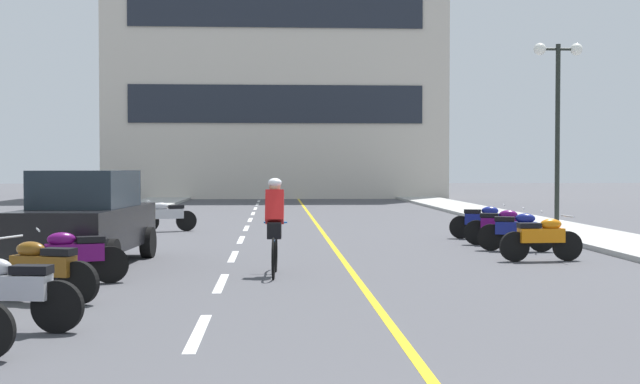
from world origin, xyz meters
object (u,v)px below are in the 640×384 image
motorcycle_5 (542,238)px  parked_car_near (86,218)px  motorcycle_2 (9,291)px  street_lamp_mid (558,94)px  motorcycle_6 (516,230)px  cyclist_rider (275,224)px  motorcycle_9 (167,215)px  motorcycle_8 (483,221)px  motorcycle_3 (43,269)px  motorcycle_7 (500,226)px  motorcycle_4 (74,255)px

motorcycle_5 → parked_car_near: bearing=-178.4°
motorcycle_2 → motorcycle_5: (8.35, 6.65, 0.00)m
street_lamp_mid → motorcycle_6: (-2.99, -5.99, -3.59)m
motorcycle_5 → cyclist_rider: 5.64m
parked_car_near → motorcycle_2: 6.44m
parked_car_near → motorcycle_9: size_ratio=2.62×
motorcycle_2 → motorcycle_8: 14.49m
motorcycle_9 → motorcycle_2: bearing=-89.6°
parked_car_near → motorcycle_3: 4.39m
motorcycle_9 → motorcycle_8: bearing=-19.0°
motorcycle_6 → motorcycle_7: same height
parked_car_near → motorcycle_7: size_ratio=2.59×
motorcycle_6 → motorcycle_7: 1.40m
motorcycle_6 → cyclist_rider: 6.59m
motorcycle_6 → parked_car_near: bearing=-166.3°
parked_car_near → street_lamp_mid: bearing=34.4°
street_lamp_mid → motorcycle_9: bearing=179.4°
motorcycle_4 → motorcycle_9: (0.07, 10.92, 0.00)m
motorcycle_2 → cyclist_rider: size_ratio=0.96×
motorcycle_4 → motorcycle_8: bearing=42.7°
motorcycle_3 → cyclist_rider: 4.28m
motorcycle_7 → cyclist_rider: (-5.41, -5.16, 0.41)m
motorcycle_9 → cyclist_rider: cyclist_rider is taller
motorcycle_4 → motorcycle_6: 9.85m
motorcycle_2 → motorcycle_4: size_ratio=1.04×
motorcycle_7 → motorcycle_4: bearing=-144.2°
motorcycle_6 → motorcycle_2: bearing=-134.4°
street_lamp_mid → motorcycle_9: 12.07m
parked_car_near → motorcycle_3: (0.37, -4.35, -0.44)m
motorcycle_2 → motorcycle_3: (-0.19, 2.05, 0.00)m
motorcycle_2 → motorcycle_3: 2.06m
motorcycle_3 → motorcycle_6: 10.82m
motorcycle_3 → motorcycle_4: 1.74m
motorcycle_2 → motorcycle_6: same height
motorcycle_5 → motorcycle_6: 1.95m
motorcycle_8 → motorcycle_5: bearing=-91.2°
parked_car_near → motorcycle_8: size_ratio=2.57×
motorcycle_5 → motorcycle_9: 11.69m
motorcycle_6 → cyclist_rider: bearing=-145.2°
motorcycle_5 → motorcycle_9: bearing=136.4°
parked_car_near → motorcycle_5: 8.93m
parked_car_near → motorcycle_2: parked_car_near is taller
motorcycle_8 → cyclist_rider: bearing=-128.1°
motorcycle_4 → motorcycle_9: size_ratio=0.99×
motorcycle_5 → cyclist_rider: (-5.33, -1.80, 0.41)m
parked_car_near → motorcycle_5: size_ratio=2.54×
motorcycle_6 → street_lamp_mid: bearing=63.5°
parked_car_near → motorcycle_4: bearing=-81.7°
motorcycle_4 → motorcycle_6: same height
motorcycle_9 → cyclist_rider: 10.36m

